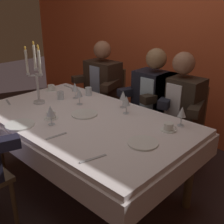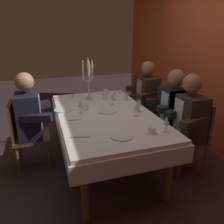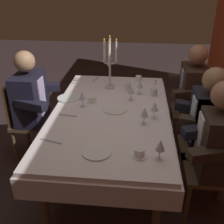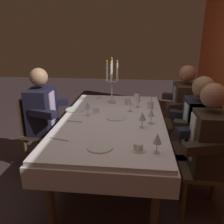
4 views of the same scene
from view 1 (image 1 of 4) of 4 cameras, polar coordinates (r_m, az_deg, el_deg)
The scene contains 25 objects.
ground_plane at distance 2.79m, azimuth -5.31°, elevation -15.16°, with size 12.00×12.00×0.00m, color #352728.
back_wall at distance 3.54m, azimuth 15.19°, elevation 15.98°, with size 6.00×0.12×2.70m, color #E45C32.
dining_table at distance 2.46m, azimuth -5.81°, elevation -3.56°, with size 1.94×1.14×0.74m.
candelabra at distance 2.74m, azimuth -15.23°, elevation 7.04°, with size 0.15×0.17×0.59m.
dinner_plate_0 at distance 2.36m, azimuth -18.39°, elevation -2.49°, with size 0.23×0.23×0.01m, color white.
dinner_plate_1 at distance 1.97m, azimuth 6.38°, elevation -6.33°, with size 0.22×0.22×0.01m, color white.
dinner_plate_2 at distance 2.46m, azimuth -5.67°, elevation -0.41°, with size 0.23×0.23×0.01m, color white.
wine_glass_0 at distance 2.26m, azimuth 14.17°, elevation -0.08°, with size 0.07×0.07×0.16m.
wine_glass_1 at distance 2.67m, azimuth -6.76°, elevation 3.93°, with size 0.07×0.07×0.16m.
wine_glass_2 at distance 2.44m, azimuth 2.97°, elevation 2.22°, with size 0.07×0.07×0.16m.
wine_glass_3 at distance 2.58m, azimuth 2.29°, elevation 3.34°, with size 0.07×0.07×0.16m.
wine_glass_4 at distance 2.85m, azimuth -7.62°, elevation 5.06°, with size 0.07×0.07×0.16m.
wine_glass_5 at distance 2.27m, azimuth -12.51°, elevation 0.12°, with size 0.07×0.07×0.16m.
water_tumbler_0 at distance 2.87m, azimuth -10.52°, elevation 3.37°, with size 0.07×0.07×0.08m, color silver.
water_tumbler_1 at distance 2.95m, azimuth -4.85°, elevation 4.24°, with size 0.07×0.07×0.09m, color silver.
coffee_cup_0 at distance 2.42m, azimuth -12.39°, elevation -0.65°, with size 0.13×0.12×0.06m.
coffee_cup_1 at distance 3.18m, azimuth -12.34°, elevation 4.84°, with size 0.13×0.12×0.06m.
coffee_cup_2 at distance 2.19m, azimuth 11.57°, elevation -3.06°, with size 0.13×0.12×0.06m.
spoon_0 at distance 3.27m, azimuth -8.97°, elevation 5.13°, with size 0.17×0.02×0.01m, color #B7B7BC.
knife_1 at distance 1.79m, azimuth -3.91°, elevation -9.54°, with size 0.19×0.02×0.01m, color #B7B7BC.
fork_2 at distance 2.11m, azimuth -11.35°, elevation -4.84°, with size 0.17×0.02×0.01m, color #B7B7BC.
spoon_3 at distance 2.92m, azimuth -20.54°, elevation 1.89°, with size 0.17×0.02×0.01m, color #B7B7BC.
seated_diner_0 at distance 3.43m, azimuth -1.82°, elevation 6.05°, with size 0.63×0.48×1.24m.
seated_diner_2 at distance 2.96m, azimuth 8.69°, elevation 3.18°, with size 0.63×0.48×1.24m.
seated_diner_3 at distance 2.81m, azimuth 13.81°, elevation 1.73°, with size 0.63×0.48×1.24m.
Camera 1 is at (1.70, -1.43, 1.68)m, focal length 44.52 mm.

